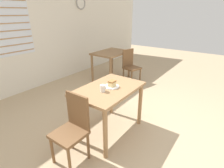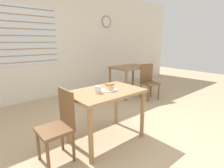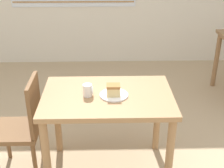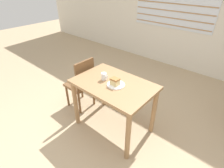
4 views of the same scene
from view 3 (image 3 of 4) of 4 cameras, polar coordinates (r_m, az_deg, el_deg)
dining_table_near at (r=2.49m, az=-0.81°, el=-4.42°), size 1.02×0.68×0.75m
chair_near_window at (r=2.69m, az=-15.78°, el=-7.14°), size 0.37×0.37×0.87m
plate at (r=2.42m, az=0.35°, el=-2.00°), size 0.22×0.22×0.01m
cake_slice at (r=2.38m, az=0.24°, el=-1.09°), size 0.10×0.08×0.09m
coffee_mug at (r=2.40m, az=-4.40°, el=-1.15°), size 0.08×0.07×0.10m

